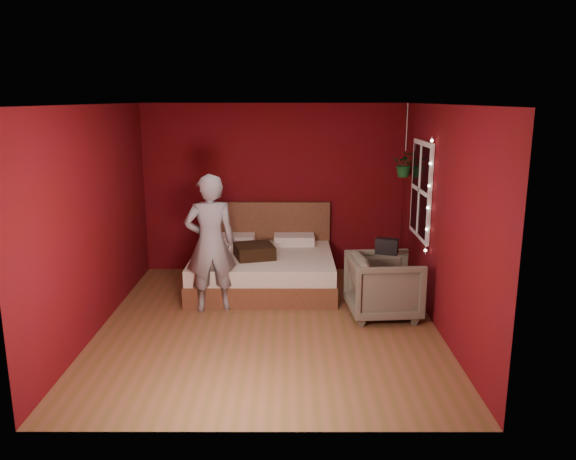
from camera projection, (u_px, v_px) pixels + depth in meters
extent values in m
plane|color=brown|center=(269.00, 324.00, 6.79)|extent=(4.50, 4.50, 0.00)
cube|color=#570914|center=(273.00, 189.00, 8.69)|extent=(4.00, 0.02, 2.60)
cube|color=#570914|center=(257.00, 281.00, 4.29)|extent=(4.00, 0.02, 2.60)
cube|color=#570914|center=(95.00, 219.00, 6.49)|extent=(0.02, 4.50, 2.60)
cube|color=#570914|center=(442.00, 219.00, 6.49)|extent=(0.02, 4.50, 2.60)
cube|color=silver|center=(267.00, 103.00, 6.19)|extent=(4.00, 4.50, 0.02)
cube|color=white|center=(421.00, 190.00, 7.32)|extent=(0.04, 0.97, 1.27)
cube|color=black|center=(420.00, 190.00, 7.32)|extent=(0.02, 0.85, 1.15)
cube|color=white|center=(420.00, 190.00, 7.32)|extent=(0.03, 0.05, 1.15)
cube|color=white|center=(420.00, 190.00, 7.32)|extent=(0.03, 0.85, 0.05)
cylinder|color=silver|center=(429.00, 197.00, 6.81)|extent=(0.01, 0.01, 1.45)
sphere|color=#FFF2CC|center=(425.00, 250.00, 6.96)|extent=(0.04, 0.04, 0.04)
sphere|color=#FFF2CC|center=(427.00, 229.00, 6.90)|extent=(0.04, 0.04, 0.04)
sphere|color=#FFF2CC|center=(428.00, 208.00, 6.84)|extent=(0.04, 0.04, 0.04)
sphere|color=#FFF2CC|center=(429.00, 186.00, 6.77)|extent=(0.04, 0.04, 0.04)
sphere|color=#FFF2CC|center=(431.00, 163.00, 6.71)|extent=(0.04, 0.04, 0.04)
sphere|color=#FFF2CC|center=(432.00, 141.00, 6.65)|extent=(0.04, 0.04, 0.04)
cube|color=brown|center=(263.00, 278.00, 8.06)|extent=(2.01, 1.71, 0.28)
cube|color=beige|center=(263.00, 262.00, 8.00)|extent=(1.97, 1.68, 0.22)
cube|color=brown|center=(265.00, 237.00, 8.76)|extent=(2.01, 0.08, 1.11)
cube|color=silver|center=(235.00, 239.00, 8.52)|extent=(0.60, 0.38, 0.14)
cube|color=silver|center=(294.00, 239.00, 8.52)|extent=(0.60, 0.38, 0.14)
imported|color=gray|center=(211.00, 243.00, 7.07)|extent=(0.72, 0.56, 1.76)
imported|color=#656050|center=(384.00, 286.00, 6.98)|extent=(0.92, 0.90, 0.78)
cube|color=black|center=(387.00, 246.00, 6.95)|extent=(0.30, 0.22, 0.20)
cube|color=black|center=(254.00, 251.00, 7.80)|extent=(0.63, 0.63, 0.18)
cylinder|color=silver|center=(407.00, 127.00, 7.78)|extent=(0.01, 0.01, 0.65)
imported|color=#1A5D20|center=(405.00, 164.00, 7.89)|extent=(0.40, 0.37, 0.36)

